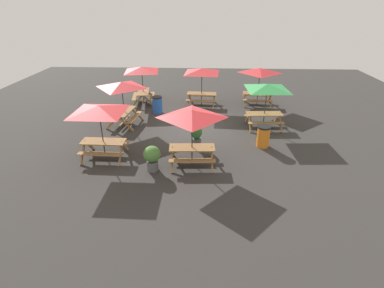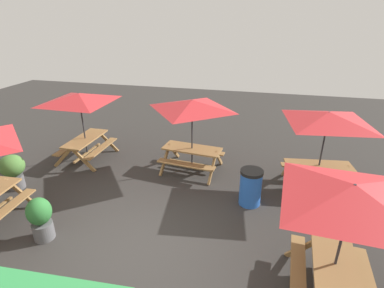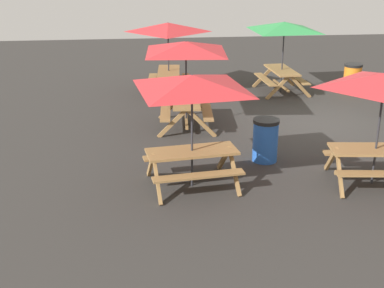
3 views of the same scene
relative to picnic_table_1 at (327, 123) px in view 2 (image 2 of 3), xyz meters
The scene contains 8 objects.
ground_plane 5.63m from the picnic_table_1, 48.13° to the right, with size 29.61×29.61×0.00m, color #33302D.
picnic_table_1 is the anchor object (origin of this frame).
picnic_table_2 3.70m from the picnic_table_1, 94.61° to the right, with size 2.23×2.23×2.34m.
picnic_table_3 7.37m from the picnic_table_1, 91.93° to the right, with size 2.83×2.83×2.34m.
picnic_table_4 3.71m from the picnic_table_1, ahead, with size 2.82×2.82×2.34m.
trash_bin_blue 2.60m from the picnic_table_1, 57.12° to the right, with size 0.59×0.59×0.98m.
potted_plant_0 8.65m from the picnic_table_1, 76.93° to the right, with size 0.66×0.66×1.02m.
potted_plant_1 7.24m from the picnic_table_1, 59.87° to the right, with size 0.52×0.52×1.02m.
Camera 2 is at (4.43, 2.21, 4.60)m, focal length 28.00 mm.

